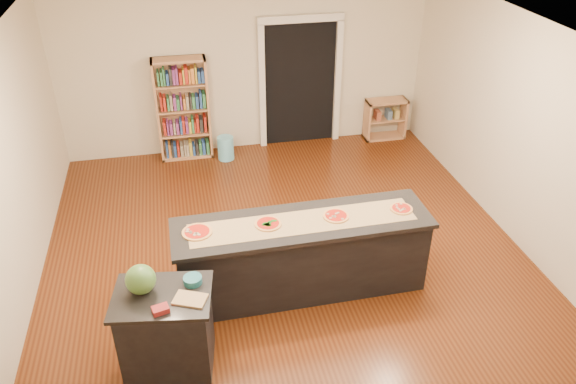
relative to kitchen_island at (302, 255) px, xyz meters
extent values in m
cube|color=beige|center=(-0.05, 0.35, 0.92)|extent=(6.00, 7.00, 2.80)
cube|color=#56280E|center=(-0.05, 0.35, -0.47)|extent=(6.00, 7.00, 0.01)
cube|color=white|center=(-0.05, 0.35, 2.32)|extent=(6.00, 7.00, 0.01)
cube|color=black|center=(0.85, 3.83, 0.57)|extent=(1.20, 0.02, 2.10)
cube|color=silver|center=(0.20, 3.79, 0.57)|extent=(0.10, 0.08, 2.10)
cube|color=silver|center=(1.50, 3.79, 0.57)|extent=(0.10, 0.08, 2.10)
cube|color=silver|center=(0.85, 3.79, 1.67)|extent=(1.40, 0.08, 0.12)
cube|color=black|center=(0.00, 0.00, -0.03)|extent=(2.79, 0.70, 0.90)
cube|color=black|center=(0.00, 0.00, 0.44)|extent=(2.87, 0.78, 0.05)
cube|color=black|center=(-1.54, -0.84, -0.04)|extent=(0.83, 0.59, 0.86)
cube|color=black|center=(-1.54, -0.84, 0.41)|extent=(0.91, 0.67, 0.04)
cube|color=tan|center=(-1.12, 3.65, 0.37)|extent=(0.84, 0.30, 1.69)
cube|color=tan|center=(2.37, 3.65, -0.12)|extent=(0.72, 0.31, 0.72)
cylinder|color=#6AC9EC|center=(-0.49, 3.42, -0.28)|extent=(0.27, 0.27, 0.39)
cube|color=#9A804F|center=(0.00, -0.02, 0.47)|extent=(2.49, 0.47, 0.00)
sphere|color=#144214|center=(-1.71, -0.75, 0.57)|extent=(0.28, 0.28, 0.28)
cube|color=tan|center=(-1.28, -0.96, 0.44)|extent=(0.35, 0.30, 0.02)
cube|color=maroon|center=(-1.55, -1.06, 0.45)|extent=(0.17, 0.14, 0.05)
cylinder|color=#195966|center=(-1.24, -0.73, 0.46)|extent=(0.18, 0.18, 0.07)
cylinder|color=tan|center=(-1.14, 0.02, 0.48)|extent=(0.32, 0.32, 0.02)
cylinder|color=#A5190C|center=(-1.14, 0.02, 0.49)|extent=(0.26, 0.26, 0.00)
cylinder|color=tan|center=(-0.38, 0.02, 0.48)|extent=(0.28, 0.28, 0.02)
cylinder|color=#A5190C|center=(-0.38, 0.02, 0.49)|extent=(0.23, 0.23, 0.00)
cylinder|color=tan|center=(0.38, 0.01, 0.48)|extent=(0.28, 0.28, 0.02)
cylinder|color=#A5190C|center=(0.38, 0.01, 0.49)|extent=(0.23, 0.23, 0.00)
cylinder|color=tan|center=(1.14, 0.00, 0.48)|extent=(0.27, 0.27, 0.02)
cylinder|color=#A5190C|center=(1.14, 0.00, 0.49)|extent=(0.22, 0.22, 0.00)
camera|label=1|loc=(-1.21, -4.92, 3.94)|focal=35.00mm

